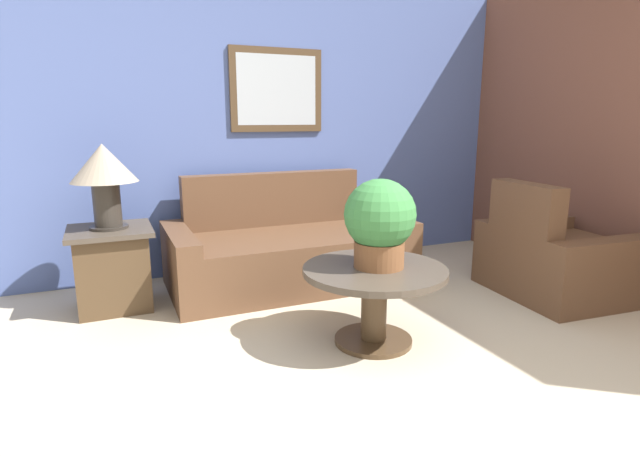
# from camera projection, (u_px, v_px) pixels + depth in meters

# --- Properties ---
(wall_back) EXTENTS (6.93, 0.09, 2.60)m
(wall_back) POSITION_uv_depth(u_px,v_px,m) (262.00, 126.00, 4.53)
(wall_back) COLOR #5166A8
(wall_back) RESTS_ON ground_plane
(wall_right) EXTENTS (0.06, 5.05, 2.60)m
(wall_right) POSITION_uv_depth(u_px,v_px,m) (608.00, 128.00, 4.11)
(wall_right) COLOR brown
(wall_right) RESTS_ON ground_plane
(couch_main) EXTENTS (1.97, 1.00, 0.90)m
(couch_main) POSITION_uv_depth(u_px,v_px,m) (288.00, 250.00, 4.23)
(couch_main) COLOR brown
(couch_main) RESTS_ON ground_plane
(armchair) EXTENTS (0.98, 1.07, 0.90)m
(armchair) POSITION_uv_depth(u_px,v_px,m) (555.00, 260.00, 3.94)
(armchair) COLOR brown
(armchair) RESTS_ON ground_plane
(coffee_table) EXTENTS (0.88, 0.88, 0.49)m
(coffee_table) POSITION_uv_depth(u_px,v_px,m) (374.00, 289.00, 3.06)
(coffee_table) COLOR #4C3823
(coffee_table) RESTS_ON ground_plane
(side_table) EXTENTS (0.58, 0.58, 0.60)m
(side_table) POSITION_uv_depth(u_px,v_px,m) (113.00, 267.00, 3.66)
(side_table) COLOR #4C3823
(side_table) RESTS_ON ground_plane
(table_lamp) EXTENTS (0.46, 0.46, 0.60)m
(table_lamp) POSITION_uv_depth(u_px,v_px,m) (104.00, 171.00, 3.51)
(table_lamp) COLOR #2D2823
(table_lamp) RESTS_ON side_table
(potted_plant_on_table) EXTENTS (0.43, 0.43, 0.54)m
(potted_plant_on_table) POSITION_uv_depth(u_px,v_px,m) (380.00, 221.00, 2.98)
(potted_plant_on_table) COLOR brown
(potted_plant_on_table) RESTS_ON coffee_table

